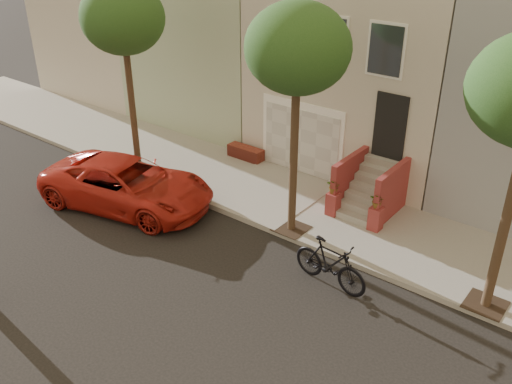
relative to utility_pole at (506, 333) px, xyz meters
The scene contains 8 objects.
ground 10.06m from the utility_pole, 158.20° to the left, with size 90.00×90.00×0.00m, color black.
sidewalk 12.78m from the utility_pole, 133.10° to the left, with size 40.00×3.70×0.15m, color gray.
house_row 16.53m from the utility_pole, 119.07° to the left, with size 33.10×11.70×7.00m.
tree_left 15.25m from the utility_pole, 152.26° to the left, with size 2.70×2.57×6.30m.
tree_mid 9.97m from the utility_pole, 134.59° to the left, with size 2.70×2.57×6.30m.
utility_pole is the anchor object (origin of this frame).
pickup_truck 13.78m from the utility_pole, 155.99° to the left, with size 2.50×5.43×1.51m, color #B32116.
motorcycle 8.77m from the utility_pole, 130.65° to the left, with size 0.59×2.08×1.25m, color black.
Camera 1 is at (8.55, -7.42, 8.50)m, focal length 38.89 mm.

